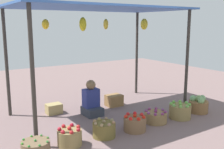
% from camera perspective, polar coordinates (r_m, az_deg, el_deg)
% --- Properties ---
extents(ground_plane, '(14.00, 14.00, 0.00)m').
position_cam_1_polar(ground_plane, '(6.13, -2.52, -8.04)').
color(ground_plane, '#7B6260').
extents(market_stall_structure, '(3.81, 2.13, 2.32)m').
position_cam_1_polar(market_stall_structure, '(5.81, -2.67, 12.52)').
color(market_stall_structure, '#38332D').
rests_on(market_stall_structure, ground).
extents(vendor_person, '(0.36, 0.44, 0.78)m').
position_cam_1_polar(vendor_person, '(5.89, -4.40, -5.81)').
color(vendor_person, '#353A46').
rests_on(vendor_person, ground).
extents(basket_green_chilies, '(0.43, 0.43, 0.28)m').
position_cam_1_polar(basket_green_chilies, '(4.31, -15.97, -15.04)').
color(basket_green_chilies, brown).
rests_on(basket_green_chilies, ground).
extents(basket_red_apples, '(0.40, 0.40, 0.33)m').
position_cam_1_polar(basket_red_apples, '(4.56, -9.04, -13.07)').
color(basket_red_apples, olive).
rests_on(basket_red_apples, ground).
extents(basket_potatoes, '(0.41, 0.41, 0.31)m').
position_cam_1_polar(basket_potatoes, '(4.83, -1.71, -11.63)').
color(basket_potatoes, brown).
rests_on(basket_potatoes, ground).
extents(basket_red_tomatoes, '(0.42, 0.42, 0.33)m').
position_cam_1_polar(basket_red_tomatoes, '(5.10, 4.86, -10.38)').
color(basket_red_tomatoes, brown).
rests_on(basket_red_tomatoes, ground).
extents(basket_purple_onions, '(0.46, 0.46, 0.27)m').
position_cam_1_polar(basket_purple_onions, '(5.57, 9.29, -8.94)').
color(basket_purple_onions, olive).
rests_on(basket_purple_onions, ground).
extents(basket_green_apples, '(0.46, 0.46, 0.35)m').
position_cam_1_polar(basket_green_apples, '(5.90, 14.31, -7.59)').
color(basket_green_apples, olive).
rests_on(basket_green_apples, ground).
extents(basket_cabbages, '(0.43, 0.43, 0.40)m').
position_cam_1_polar(basket_cabbages, '(6.38, 17.98, -6.20)').
color(basket_cabbages, brown).
rests_on(basket_cabbages, ground).
extents(wooden_crate_near_vendor, '(0.38, 0.30, 0.27)m').
position_cam_1_polar(wooden_crate_near_vendor, '(6.55, 0.43, -5.54)').
color(wooden_crate_near_vendor, olive).
rests_on(wooden_crate_near_vendor, ground).
extents(wooden_crate_stacked_rear, '(0.33, 0.26, 0.22)m').
position_cam_1_polar(wooden_crate_stacked_rear, '(6.15, -12.30, -7.14)').
color(wooden_crate_stacked_rear, tan).
rests_on(wooden_crate_stacked_rear, ground).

